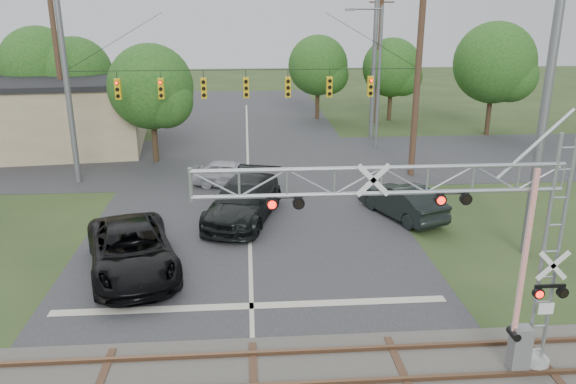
{
  "coord_description": "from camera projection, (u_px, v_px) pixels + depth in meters",
  "views": [
    {
      "loc": [
        -0.02,
        -10.86,
        9.39
      ],
      "look_at": [
        1.35,
        7.5,
        3.28
      ],
      "focal_mm": 35.0,
      "sensor_mm": 36.0,
      "label": 1
    }
  ],
  "objects": [
    {
      "name": "road_main",
      "position": [
        250.0,
        250.0,
        22.7
      ],
      "size": [
        14.0,
        90.0,
        0.02
      ],
      "primitive_type": "cube",
      "color": "#2D2D30",
      "rests_on": "ground"
    },
    {
      "name": "road_cross",
      "position": [
        248.0,
        160.0,
        35.95
      ],
      "size": [
        90.0,
        12.0,
        0.02
      ],
      "primitive_type": "cube",
      "color": "#2D2D30",
      "rests_on": "ground"
    },
    {
      "name": "railroad_track",
      "position": [
        253.0,
        371.0,
        15.12
      ],
      "size": [
        90.0,
        3.2,
        0.17
      ],
      "color": "#45423C",
      "rests_on": "ground"
    },
    {
      "name": "crossing_gantry",
      "position": [
        447.0,
        234.0,
        13.87
      ],
      "size": [
        9.49,
        0.83,
        6.53
      ],
      "color": "#979791",
      "rests_on": "ground"
    },
    {
      "name": "traffic_signal_span",
      "position": [
        262.0,
        79.0,
        30.46
      ],
      "size": [
        19.34,
        0.36,
        11.5
      ],
      "color": "slate",
      "rests_on": "ground"
    },
    {
      "name": "pickup_black",
      "position": [
        132.0,
        250.0,
        20.57
      ],
      "size": [
        4.59,
        6.95,
        1.77
      ],
      "primitive_type": "imported",
      "rotation": [
        0.0,
        0.0,
        0.28
      ],
      "color": "black",
      "rests_on": "ground"
    },
    {
      "name": "car_dark",
      "position": [
        244.0,
        201.0,
        25.73
      ],
      "size": [
        4.21,
        6.76,
        1.83
      ],
      "primitive_type": "imported",
      "rotation": [
        0.0,
        0.0,
        -0.28
      ],
      "color": "black",
      "rests_on": "ground"
    },
    {
      "name": "sedan_silver",
      "position": [
        231.0,
        174.0,
        30.55
      ],
      "size": [
        4.54,
        2.64,
        1.45
      ],
      "primitive_type": "imported",
      "rotation": [
        0.0,
        0.0,
        1.34
      ],
      "color": "#A6A7AE",
      "rests_on": "ground"
    },
    {
      "name": "suv_dark",
      "position": [
        402.0,
        201.0,
        26.07
      ],
      "size": [
        3.41,
        5.09,
        1.59
      ],
      "primitive_type": "imported",
      "rotation": [
        0.0,
        0.0,
        3.54
      ],
      "color": "black",
      "rests_on": "ground"
    },
    {
      "name": "streetlight",
      "position": [
        376.0,
        71.0,
        37.36
      ],
      "size": [
        2.52,
        0.26,
        9.44
      ],
      "color": "slate",
      "rests_on": "ground"
    },
    {
      "name": "utility_poles",
      "position": [
        279.0,
        67.0,
        32.32
      ],
      "size": [
        25.16,
        26.8,
        14.55
      ],
      "color": "#402B1D",
      "rests_on": "ground"
    },
    {
      "name": "treeline",
      "position": [
        261.0,
        71.0,
        41.21
      ],
      "size": [
        58.54,
        25.43,
        8.41
      ],
      "color": "#392A1A",
      "rests_on": "ground"
    }
  ]
}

